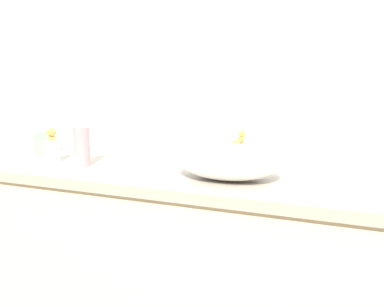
{
  "coord_description": "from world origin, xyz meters",
  "views": [
    {
      "loc": [
        0.71,
        -1.15,
        1.32
      ],
      "look_at": [
        0.07,
        0.41,
        0.99
      ],
      "focal_mm": 42.77,
      "sensor_mm": 36.0,
      "label": 1
    }
  ],
  "objects_px": {
    "sink_basin": "(228,161)",
    "tissue_box": "(34,141)",
    "lotion_bottle": "(82,145)",
    "soap_dispenser": "(52,148)"
  },
  "relations": [
    {
      "from": "sink_basin",
      "to": "tissue_box",
      "type": "xyz_separation_m",
      "value": [
        -0.96,
        0.1,
        -0.0
      ]
    },
    {
      "from": "sink_basin",
      "to": "lotion_bottle",
      "type": "xyz_separation_m",
      "value": [
        -0.62,
        -0.02,
        0.02
      ]
    },
    {
      "from": "soap_dispenser",
      "to": "lotion_bottle",
      "type": "distance_m",
      "value": 0.17
    },
    {
      "from": "tissue_box",
      "to": "sink_basin",
      "type": "bearing_deg",
      "value": -5.75
    },
    {
      "from": "lotion_bottle",
      "to": "tissue_box",
      "type": "height_order",
      "value": "lotion_bottle"
    },
    {
      "from": "lotion_bottle",
      "to": "tissue_box",
      "type": "relative_size",
      "value": 1.22
    },
    {
      "from": "soap_dispenser",
      "to": "tissue_box",
      "type": "xyz_separation_m",
      "value": [
        -0.18,
        0.1,
        0.01
      ]
    },
    {
      "from": "soap_dispenser",
      "to": "lotion_bottle",
      "type": "xyz_separation_m",
      "value": [
        0.16,
        -0.02,
        0.03
      ]
    },
    {
      "from": "sink_basin",
      "to": "soap_dispenser",
      "type": "height_order",
      "value": "soap_dispenser"
    },
    {
      "from": "soap_dispenser",
      "to": "lotion_bottle",
      "type": "bearing_deg",
      "value": -5.99
    }
  ]
}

